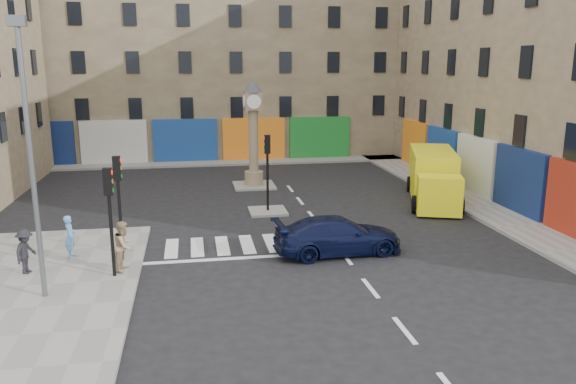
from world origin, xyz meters
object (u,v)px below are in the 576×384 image
object	(u,v)px
traffic_light_island	(267,160)
pedestrian_dark	(26,251)
pedestrian_blue	(70,236)
traffic_light_left_far	(118,189)
pedestrian_tan	(124,246)
clock_pillar	(253,127)
traffic_light_left_near	(109,205)
yellow_van	(433,177)
lamp_post	(30,147)
navy_sedan	(338,235)

from	to	relation	value
traffic_light_island	pedestrian_dark	distance (m)	11.76
pedestrian_blue	traffic_light_left_far	bearing A→B (deg)	-91.81
pedestrian_tan	clock_pillar	bearing A→B (deg)	-10.44
traffic_light_left_far	pedestrian_tan	size ratio (longest dim) A/B	2.12
traffic_light_left_near	traffic_light_island	bearing A→B (deg)	51.07
traffic_light_island	yellow_van	size ratio (longest dim) A/B	0.50
pedestrian_tan	pedestrian_dark	xyz separation A→B (m)	(-3.26, 0.26, -0.10)
lamp_post	navy_sedan	bearing A→B (deg)	15.29
clock_pillar	navy_sedan	size ratio (longest dim) A/B	1.24
clock_pillar	pedestrian_blue	distance (m)	14.37
traffic_light_left_near	yellow_van	world-z (taller)	traffic_light_left_near
traffic_light_left_near	lamp_post	bearing A→B (deg)	-143.62
yellow_van	pedestrian_blue	bearing A→B (deg)	-140.32
traffic_light_left_far	pedestrian_tan	bearing A→B (deg)	-81.04
lamp_post	traffic_light_left_near	bearing A→B (deg)	36.38
pedestrian_dark	pedestrian_tan	bearing A→B (deg)	-78.14
traffic_light_left_near	yellow_van	distance (m)	17.65
clock_pillar	navy_sedan	distance (m)	12.90
traffic_light_left_far	pedestrian_dark	bearing A→B (deg)	-150.93
clock_pillar	yellow_van	size ratio (longest dim) A/B	0.82
clock_pillar	traffic_light_island	bearing A→B (deg)	-90.00
traffic_light_left_near	traffic_light_island	size ratio (longest dim) A/B	1.00
clock_pillar	pedestrian_blue	bearing A→B (deg)	-125.00
yellow_van	pedestrian_tan	distance (m)	17.10
traffic_light_left_far	yellow_van	xyz separation A→B (m)	(15.28, 6.35, -1.33)
lamp_post	pedestrian_tan	distance (m)	4.76
yellow_van	pedestrian_tan	size ratio (longest dim) A/B	4.26
navy_sedan	clock_pillar	bearing A→B (deg)	4.22
traffic_light_left_far	lamp_post	distance (m)	4.77
clock_pillar	pedestrian_blue	xyz separation A→B (m)	(-8.10, -11.57, -2.61)
navy_sedan	traffic_light_left_near	bearing A→B (deg)	95.24
traffic_light_left_far	pedestrian_dark	distance (m)	3.79
lamp_post	pedestrian_tan	xyz separation A→B (m)	(2.20, 1.90, -3.77)
traffic_light_island	pedestrian_dark	size ratio (longest dim) A/B	2.39
pedestrian_dark	yellow_van	bearing A→B (deg)	-49.97
pedestrian_blue	pedestrian_tan	distance (m)	2.72
traffic_light_left_far	clock_pillar	world-z (taller)	clock_pillar
traffic_light_left_near	pedestrian_blue	distance (m)	3.32
traffic_light_left_near	pedestrian_dark	world-z (taller)	traffic_light_left_near
pedestrian_tan	pedestrian_dark	size ratio (longest dim) A/B	1.13
clock_pillar	navy_sedan	xyz separation A→B (m)	(1.83, -12.45, -2.83)
pedestrian_blue	pedestrian_tan	world-z (taller)	pedestrian_tan
pedestrian_blue	pedestrian_dark	size ratio (longest dim) A/B	1.02
lamp_post	navy_sedan	world-z (taller)	lamp_post
lamp_post	clock_pillar	size ratio (longest dim) A/B	1.36
lamp_post	pedestrian_tan	world-z (taller)	lamp_post
traffic_light_left_near	pedestrian_blue	world-z (taller)	traffic_light_left_near
pedestrian_dark	pedestrian_blue	bearing A→B (deg)	-21.88
traffic_light_left_far	pedestrian_dark	world-z (taller)	traffic_light_left_far
navy_sedan	pedestrian_blue	bearing A→B (deg)	80.80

